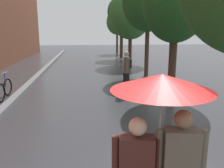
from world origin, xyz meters
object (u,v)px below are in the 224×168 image
object	(u,v)px
couple_under_umbrella	(160,135)
street_tree_5	(117,22)
pedestrian_walking_midground	(127,71)
street_tree_3	(131,14)
street_tree_2	(148,2)
street_tree_4	(122,12)
street_tree_1	(176,0)

from	to	relation	value
couple_under_umbrella	street_tree_5	bearing A→B (deg)	83.78
pedestrian_walking_midground	street_tree_3	bearing A→B (deg)	78.76
street_tree_2	couple_under_umbrella	world-z (taller)	street_tree_2
street_tree_3	street_tree_4	size ratio (longest dim) A/B	1.00
street_tree_3	street_tree_4	world-z (taller)	street_tree_3
street_tree_3	street_tree_5	xyz separation A→B (m)	(0.09, 8.45, -0.31)
street_tree_2	street_tree_4	distance (m)	8.89
street_tree_1	street_tree_5	size ratio (longest dim) A/B	1.12
street_tree_1	street_tree_5	distance (m)	17.67
pedestrian_walking_midground	street_tree_1	bearing A→B (deg)	-15.80
street_tree_3	street_tree_1	bearing A→B (deg)	-89.89
street_tree_1	street_tree_3	xyz separation A→B (m)	(-0.02, 9.22, 0.02)
street_tree_4	street_tree_1	bearing A→B (deg)	-89.55
street_tree_1	street_tree_3	distance (m)	9.22
street_tree_2	street_tree_3	xyz separation A→B (m)	(-0.07, 4.91, -0.37)
couple_under_umbrella	pedestrian_walking_midground	xyz separation A→B (m)	(0.83, 7.18, -0.50)
street_tree_1	couple_under_umbrella	xyz separation A→B (m)	(-2.58, -6.68, -2.27)
street_tree_1	street_tree_5	xyz separation A→B (m)	(0.07, 17.67, -0.29)
street_tree_3	street_tree_4	xyz separation A→B (m)	(-0.09, 3.98, 0.42)
street_tree_4	couple_under_umbrella	distance (m)	20.23
street_tree_3	street_tree_5	distance (m)	8.46
street_tree_1	street_tree_2	distance (m)	4.34
street_tree_3	pedestrian_walking_midground	distance (m)	9.33
street_tree_1	pedestrian_walking_midground	xyz separation A→B (m)	(-1.75, 0.50, -2.77)
street_tree_2	pedestrian_walking_midground	world-z (taller)	street_tree_2
pedestrian_walking_midground	street_tree_5	bearing A→B (deg)	83.95
street_tree_2	street_tree_1	bearing A→B (deg)	-90.75
street_tree_4	street_tree_5	xyz separation A→B (m)	(0.17, 4.47, -0.73)
street_tree_3	street_tree_4	bearing A→B (deg)	91.24
street_tree_1	street_tree_4	bearing A→B (deg)	90.45
couple_under_umbrella	pedestrian_walking_midground	distance (m)	7.24
street_tree_2	street_tree_3	size ratio (longest dim) A/B	1.02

